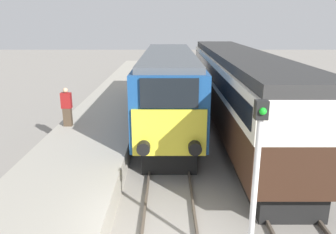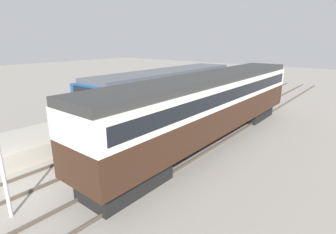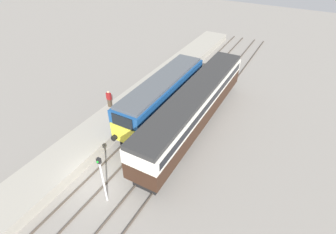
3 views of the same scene
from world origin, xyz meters
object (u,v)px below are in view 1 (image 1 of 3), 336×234
(locomotive, at_px, (168,87))
(passenger_carriage, at_px, (236,84))
(person_on_platform, at_px, (65,107))
(signal_post, at_px, (254,179))

(locomotive, height_order, passenger_carriage, passenger_carriage)
(person_on_platform, bearing_deg, signal_post, -52.56)
(person_on_platform, distance_m, signal_post, 10.25)
(locomotive, xyz_separation_m, passenger_carriage, (3.40, -0.26, 0.24))
(locomotive, distance_m, person_on_platform, 5.10)
(passenger_carriage, relative_size, signal_post, 4.39)
(locomotive, xyz_separation_m, person_on_platform, (-4.52, -2.33, -0.43))
(person_on_platform, height_order, signal_post, signal_post)
(locomotive, height_order, signal_post, signal_post)
(passenger_carriage, height_order, person_on_platform, passenger_carriage)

